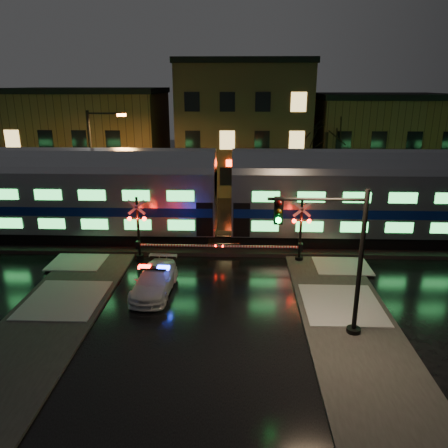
{
  "coord_description": "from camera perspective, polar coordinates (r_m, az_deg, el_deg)",
  "views": [
    {
      "loc": [
        1.73,
        -21.23,
        9.82
      ],
      "look_at": [
        0.85,
        2.5,
        2.2
      ],
      "focal_mm": 35.0,
      "sensor_mm": 36.0,
      "label": 1
    }
  ],
  "objects": [
    {
      "name": "ground",
      "position": [
        23.46,
        -2.32,
        -6.98
      ],
      "size": [
        120.0,
        120.0,
        0.0
      ],
      "primitive_type": "plane",
      "color": "black",
      "rests_on": "ground"
    },
    {
      "name": "ballast",
      "position": [
        28.02,
        -1.55,
        -2.47
      ],
      "size": [
        90.0,
        4.2,
        0.24
      ],
      "primitive_type": "cube",
      "color": "black",
      "rests_on": "ground"
    },
    {
      "name": "sidewalk_left",
      "position": [
        19.87,
        -23.32,
        -13.24
      ],
      "size": [
        4.0,
        20.0,
        0.12
      ],
      "primitive_type": "cube",
      "color": "#2D2D2D",
      "rests_on": "ground"
    },
    {
      "name": "sidewalk_right",
      "position": [
        18.71,
        17.12,
        -14.54
      ],
      "size": [
        4.0,
        20.0,
        0.12
      ],
      "primitive_type": "cube",
      "color": "#2D2D2D",
      "rests_on": "ground"
    },
    {
      "name": "building_left",
      "position": [
        45.98,
        -16.87,
        10.4
      ],
      "size": [
        14.0,
        10.0,
        9.0
      ],
      "primitive_type": "cube",
      "color": "#533720",
      "rests_on": "ground"
    },
    {
      "name": "building_mid",
      "position": [
        43.92,
        2.52,
        12.46
      ],
      "size": [
        12.0,
        11.0,
        11.5
      ],
      "primitive_type": "cube",
      "color": "brown",
      "rests_on": "ground"
    },
    {
      "name": "building_right",
      "position": [
        45.56,
        19.32,
        9.79
      ],
      "size": [
        12.0,
        10.0,
        8.5
      ],
      "primitive_type": "cube",
      "color": "#533720",
      "rests_on": "ground"
    },
    {
      "name": "train",
      "position": [
        27.02,
        -0.0,
        4.01
      ],
      "size": [
        51.0,
        3.12,
        5.92
      ],
      "color": "black",
      "rests_on": "ballast"
    },
    {
      "name": "police_car",
      "position": [
        21.86,
        -9.05,
        -7.3
      ],
      "size": [
        1.97,
        4.41,
        1.41
      ],
      "rotation": [
        0.0,
        0.0,
        -0.05
      ],
      "color": "white",
      "rests_on": "ground"
    },
    {
      "name": "crossing_signal_right",
      "position": [
        25.14,
        9.14,
        -1.69
      ],
      "size": [
        5.26,
        0.63,
        3.73
      ],
      "color": "black",
      "rests_on": "ground"
    },
    {
      "name": "crossing_signal_left",
      "position": [
        25.53,
        -10.35,
        -1.41
      ],
      "size": [
        5.32,
        0.64,
        3.76
      ],
      "color": "black",
      "rests_on": "ground"
    },
    {
      "name": "traffic_light",
      "position": [
        17.56,
        14.4,
        -4.73
      ],
      "size": [
        3.97,
        0.71,
        6.14
      ],
      "rotation": [
        0.0,
        0.0,
        0.03
      ],
      "color": "black",
      "rests_on": "ground"
    },
    {
      "name": "streetlight",
      "position": [
        32.3,
        -16.41,
        7.94
      ],
      "size": [
        2.72,
        0.28,
        8.13
      ],
      "color": "black",
      "rests_on": "ground"
    }
  ]
}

